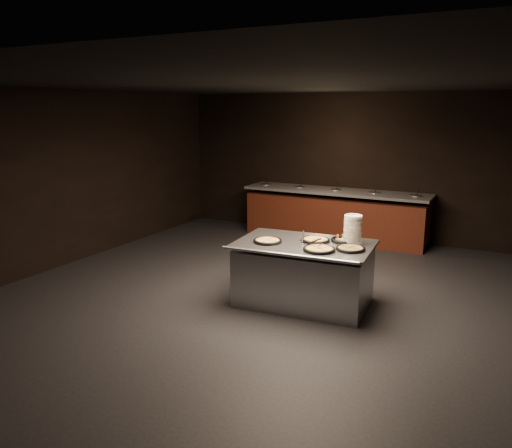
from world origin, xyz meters
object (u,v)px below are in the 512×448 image
at_px(serving_counter, 304,274).
at_px(pan_veggie_whole, 268,241).
at_px(plate_stack, 353,229).
at_px(pan_cheese_whole, 316,240).

height_order(serving_counter, pan_veggie_whole, pan_veggie_whole).
bearing_deg(pan_veggie_whole, serving_counter, 23.17).
distance_m(serving_counter, plate_stack, 0.89).
bearing_deg(serving_counter, pan_veggie_whole, -161.15).
height_order(serving_counter, pan_cheese_whole, pan_cheese_whole).
relative_size(pan_veggie_whole, pan_cheese_whole, 0.99).
bearing_deg(plate_stack, serving_counter, -154.20).
bearing_deg(pan_veggie_whole, pan_cheese_whole, 32.04).
bearing_deg(pan_cheese_whole, plate_stack, 14.75).
xyz_separation_m(plate_stack, pan_veggie_whole, (-1.02, -0.47, -0.17)).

